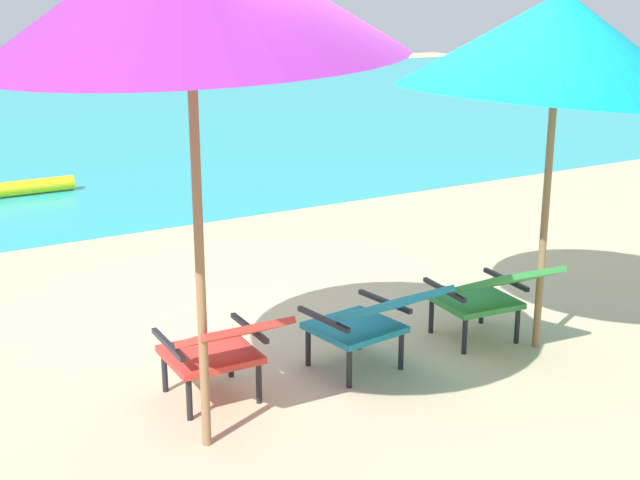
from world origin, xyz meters
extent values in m
plane|color=#CCB78E|center=(0.00, 4.00, 0.00)|extent=(40.00, 40.00, 0.00)
cylinder|color=yellow|center=(-0.88, 6.08, 0.10)|extent=(1.60, 0.18, 0.18)
cube|color=red|center=(-1.01, -0.06, 0.28)|extent=(0.54, 0.52, 0.04)
cube|color=red|center=(-1.02, -0.42, 0.55)|extent=(0.54, 0.54, 0.27)
cylinder|color=black|center=(-1.22, 0.16, 0.13)|extent=(0.04, 0.04, 0.26)
cylinder|color=black|center=(-0.78, 0.14, 0.13)|extent=(0.04, 0.04, 0.26)
cylinder|color=black|center=(-1.23, -0.26, 0.13)|extent=(0.04, 0.04, 0.26)
cylinder|color=black|center=(-0.79, -0.28, 0.13)|extent=(0.04, 0.04, 0.26)
cube|color=black|center=(-1.27, -0.05, 0.40)|extent=(0.05, 0.50, 0.03)
cube|color=black|center=(-0.75, -0.07, 0.40)|extent=(0.05, 0.50, 0.03)
cube|color=teal|center=(-0.03, -0.15, 0.28)|extent=(0.57, 0.56, 0.04)
cube|color=teal|center=(0.02, -0.51, 0.55)|extent=(0.58, 0.57, 0.27)
cylinder|color=black|center=(-0.27, 0.03, 0.13)|extent=(0.04, 0.04, 0.26)
cylinder|color=black|center=(0.17, 0.08, 0.13)|extent=(0.04, 0.04, 0.26)
cylinder|color=black|center=(-0.22, -0.38, 0.13)|extent=(0.04, 0.04, 0.26)
cylinder|color=black|center=(0.22, -0.33, 0.13)|extent=(0.04, 0.04, 0.26)
cube|color=black|center=(-0.28, -0.18, 0.40)|extent=(0.09, 0.50, 0.03)
cube|color=black|center=(0.23, -0.12, 0.40)|extent=(0.09, 0.50, 0.03)
cube|color=#338E3D|center=(0.97, -0.17, 0.28)|extent=(0.57, 0.55, 0.04)
cube|color=#338E3D|center=(0.93, -0.54, 0.55)|extent=(0.57, 0.57, 0.27)
cylinder|color=black|center=(0.78, 0.06, 0.13)|extent=(0.04, 0.04, 0.26)
cylinder|color=black|center=(1.22, 0.01, 0.13)|extent=(0.04, 0.04, 0.26)
cylinder|color=black|center=(0.73, -0.36, 0.13)|extent=(0.04, 0.04, 0.26)
cylinder|color=black|center=(1.17, -0.41, 0.13)|extent=(0.04, 0.04, 0.26)
cube|color=black|center=(0.72, -0.15, 0.40)|extent=(0.09, 0.50, 0.03)
cube|color=black|center=(1.23, -0.20, 0.40)|extent=(0.09, 0.50, 0.03)
cylinder|color=olive|center=(-1.27, -0.57, 1.05)|extent=(0.05, 0.05, 2.10)
cylinder|color=olive|center=(1.24, -0.52, 0.88)|extent=(0.05, 0.05, 1.77)
cone|color=#0A93AD|center=(1.24, -0.52, 2.06)|extent=(2.30, 2.26, 0.80)
camera|label=1|loc=(-2.93, -4.46, 2.37)|focal=48.27mm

